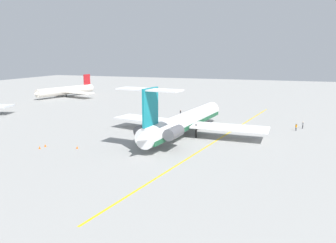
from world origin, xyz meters
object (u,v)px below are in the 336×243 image
at_px(main_jetliner, 183,122).
at_px(ground_crew_near_nose, 180,112).
at_px(safety_cone_nose, 77,147).
at_px(airliner_mid_right, 64,91).
at_px(ground_crew_portside, 303,124).
at_px(safety_cone_wingtip, 40,147).
at_px(ground_crew_near_tail, 296,126).
at_px(safety_cone_tail, 45,145).

distance_m(main_jetliner, ground_crew_near_nose, 25.19).
bearing_deg(safety_cone_nose, airliner_mid_right, 37.73).
relative_size(ground_crew_portside, safety_cone_wingtip, 3.23).
bearing_deg(main_jetliner, ground_crew_near_tail, -52.63).
xyz_separation_m(ground_crew_near_tail, safety_cone_wingtip, (-32.45, 46.19, -0.79)).
xyz_separation_m(safety_cone_wingtip, safety_cone_tail, (1.53, -0.08, 0.00)).
xyz_separation_m(ground_crew_near_nose, ground_crew_near_tail, (-9.95, -31.44, 0.02)).
bearing_deg(main_jetliner, ground_crew_portside, -49.48).
distance_m(main_jetliner, ground_crew_near_tail, 27.30).
distance_m(airliner_mid_right, ground_crew_near_nose, 63.52).
relative_size(main_jetliner, safety_cone_wingtip, 74.15).
bearing_deg(safety_cone_tail, ground_crew_portside, -54.69).
bearing_deg(ground_crew_portside, ground_crew_near_tail, -170.06).
bearing_deg(safety_cone_nose, ground_crew_portside, -51.40).
bearing_deg(safety_cone_nose, main_jetliner, -44.94).
xyz_separation_m(airliner_mid_right, ground_crew_near_nose, (-25.04, -58.36, -1.52)).
relative_size(airliner_mid_right, safety_cone_tail, 52.51).
height_order(ground_crew_near_nose, ground_crew_portside, ground_crew_portside).
bearing_deg(ground_crew_near_tail, safety_cone_wingtip, 150.82).
relative_size(ground_crew_near_nose, safety_cone_wingtip, 3.01).
xyz_separation_m(ground_crew_portside, safety_cone_tail, (-33.76, 47.67, -0.85)).
relative_size(main_jetliner, ground_crew_portside, 22.97).
bearing_deg(airliner_mid_right, ground_crew_portside, 85.49).
bearing_deg(main_jetliner, safety_cone_wingtip, 136.12).
xyz_separation_m(ground_crew_portside, safety_cone_wingtip, (-35.29, 47.74, -0.85)).
height_order(safety_cone_nose, safety_cone_tail, same).
height_order(ground_crew_portside, safety_cone_wingtip, ground_crew_portside).
height_order(ground_crew_near_tail, ground_crew_portside, ground_crew_portside).
xyz_separation_m(ground_crew_portside, safety_cone_nose, (-32.81, 41.10, -0.85)).
height_order(ground_crew_near_tail, safety_cone_nose, ground_crew_near_tail).
relative_size(ground_crew_near_tail, safety_cone_nose, 3.06).
bearing_deg(safety_cone_tail, safety_cone_wingtip, 177.16).
bearing_deg(airliner_mid_right, safety_cone_wingtip, 47.76).
height_order(ground_crew_near_nose, ground_crew_near_tail, ground_crew_near_tail).
bearing_deg(safety_cone_tail, safety_cone_nose, -81.76).
xyz_separation_m(ground_crew_near_tail, ground_crew_portside, (2.83, -1.56, 0.06)).
relative_size(safety_cone_nose, safety_cone_tail, 1.00).
relative_size(main_jetliner, safety_cone_tail, 74.15).
distance_m(airliner_mid_right, ground_crew_portside, 96.86).
bearing_deg(safety_cone_tail, airliner_mid_right, 33.54).
distance_m(ground_crew_portside, safety_cone_tail, 58.42).
distance_m(ground_crew_portside, safety_cone_wingtip, 59.38).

